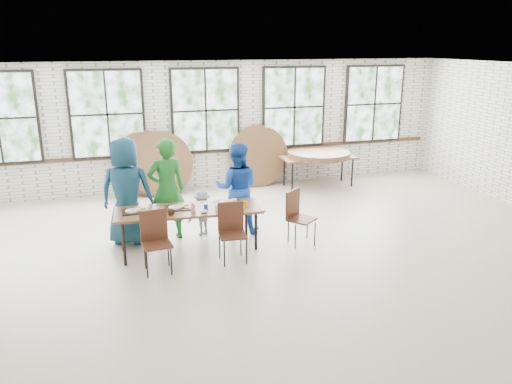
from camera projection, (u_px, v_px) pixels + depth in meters
room at (206, 112)px, 11.60m from camera, size 12.00×12.00×12.00m
dining_table at (189, 212)px, 8.28m from camera, size 2.45×0.97×0.74m
chair_near_left at (155, 236)px, 7.60m from camera, size 0.46×0.44×0.95m
chair_near_right at (232, 227)px, 7.98m from camera, size 0.46×0.44×0.95m
chair_spare at (297, 212)px, 8.65m from camera, size 0.58×0.58×0.95m
adult_teal at (127, 191)px, 8.54m from camera, size 1.07×0.88×1.88m
adult_green at (167, 189)px, 8.74m from camera, size 0.72×0.52×1.83m
toddler at (202, 213)px, 9.05m from camera, size 0.62×0.46×0.85m
adult_blue at (237, 188)px, 9.12m from camera, size 0.97×0.86×1.67m
storage_table at (319, 159)px, 12.08m from camera, size 1.81×0.77×0.74m
tabletop_clutter at (195, 207)px, 8.27m from camera, size 2.03×0.60×0.11m
round_tops_stacked at (319, 154)px, 12.05m from camera, size 1.50×1.50×0.13m
round_tops_leaning at (190, 161)px, 11.63m from camera, size 4.20×0.47×1.48m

